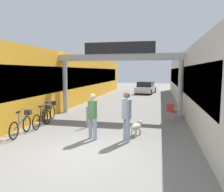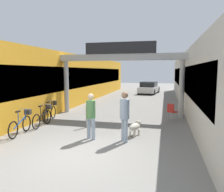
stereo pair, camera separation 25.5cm
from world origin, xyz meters
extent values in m
plane|color=gray|center=(0.00, 0.00, 0.00)|extent=(80.00, 80.00, 0.00)
cube|color=gold|center=(-5.10, 11.00, 1.83)|extent=(3.00, 26.00, 3.67)
cube|color=black|center=(-3.62, 11.00, 2.02)|extent=(0.04, 23.40, 1.47)
cube|color=beige|center=(5.10, 11.00, 1.83)|extent=(3.00, 26.00, 3.67)
cube|color=black|center=(3.62, 11.00, 2.02)|extent=(0.04, 23.40, 1.47)
cylinder|color=#B2B2B2|center=(-3.35, 6.27, 1.55)|extent=(0.28, 0.28, 3.09)
cylinder|color=#B2B2B2|center=(3.35, 6.27, 1.55)|extent=(0.28, 0.28, 3.09)
cube|color=#B2B2B2|center=(0.00, 6.27, 3.27)|extent=(7.40, 0.44, 0.36)
cube|color=#232326|center=(0.00, 6.07, 3.77)|extent=(3.96, 0.10, 0.64)
cylinder|color=#8C9EB2|center=(1.07, 1.63, 0.42)|extent=(0.19, 0.19, 0.83)
cylinder|color=#8C9EB2|center=(1.19, 1.42, 0.42)|extent=(0.19, 0.19, 0.83)
cylinder|color=#8C9EB2|center=(1.13, 1.53, 1.18)|extent=(0.47, 0.47, 0.69)
sphere|color=#8C664C|center=(1.13, 1.53, 1.67)|extent=(0.32, 0.32, 0.24)
cylinder|color=#8C9EB2|center=(-0.02, 1.47, 0.39)|extent=(0.19, 0.19, 0.79)
cylinder|color=#8C9EB2|center=(-0.23, 1.58, 0.39)|extent=(0.19, 0.19, 0.79)
cylinder|color=#4C7F47|center=(-0.12, 1.52, 1.11)|extent=(0.46, 0.46, 0.65)
sphere|color=beige|center=(-0.12, 1.52, 1.58)|extent=(0.30, 0.30, 0.22)
ellipsoid|color=beige|center=(1.38, 2.28, 0.35)|extent=(0.51, 0.74, 0.27)
sphere|color=beige|center=(1.48, 2.57, 0.45)|extent=(0.30, 0.30, 0.23)
sphere|color=white|center=(1.45, 2.48, 0.34)|extent=(0.21, 0.21, 0.17)
cylinder|color=beige|center=(1.36, 2.51, 0.11)|extent=(0.09, 0.09, 0.22)
cylinder|color=beige|center=(1.53, 2.45, 0.11)|extent=(0.09, 0.09, 0.22)
cylinder|color=beige|center=(1.23, 2.12, 0.11)|extent=(0.09, 0.09, 0.22)
cylinder|color=beige|center=(1.40, 2.06, 0.11)|extent=(0.09, 0.09, 0.22)
torus|color=black|center=(-3.06, 1.85, 0.34)|extent=(0.14, 0.67, 0.67)
torus|color=black|center=(-2.92, 0.84, 0.34)|extent=(0.14, 0.67, 0.67)
cube|color=#234C9E|center=(-2.99, 1.34, 0.52)|extent=(0.16, 0.94, 0.34)
cylinder|color=#234C9E|center=(-2.97, 1.22, 0.74)|extent=(0.04, 0.04, 0.42)
cube|color=black|center=(-2.97, 1.22, 0.96)|extent=(0.13, 0.23, 0.05)
cylinder|color=#234C9E|center=(-3.05, 1.79, 0.72)|extent=(0.04, 0.04, 0.46)
cylinder|color=gray|center=(-3.05, 1.79, 0.96)|extent=(0.46, 0.09, 0.03)
cube|color=#332D28|center=(-3.08, 1.99, 0.80)|extent=(0.26, 0.23, 0.20)
torus|color=black|center=(-2.90, 3.24, 0.34)|extent=(0.08, 0.67, 0.67)
torus|color=black|center=(-2.85, 2.22, 0.34)|extent=(0.08, 0.67, 0.67)
cube|color=black|center=(-2.88, 2.73, 0.52)|extent=(0.09, 0.94, 0.34)
cylinder|color=black|center=(-2.87, 2.61, 0.74)|extent=(0.03, 0.03, 0.42)
cube|color=black|center=(-2.87, 2.61, 0.96)|extent=(0.11, 0.22, 0.05)
cylinder|color=black|center=(-2.90, 3.18, 0.72)|extent=(0.03, 0.03, 0.46)
cylinder|color=gray|center=(-2.90, 3.18, 0.96)|extent=(0.46, 0.05, 0.03)
cube|color=#332D28|center=(-2.91, 3.38, 0.80)|extent=(0.25, 0.21, 0.20)
torus|color=black|center=(-3.24, 4.39, 0.34)|extent=(0.14, 0.67, 0.67)
torus|color=black|center=(-3.09, 3.38, 0.34)|extent=(0.14, 0.67, 0.67)
cube|color=gold|center=(-3.17, 3.88, 0.52)|extent=(0.17, 0.94, 0.34)
cylinder|color=gold|center=(-3.15, 3.76, 0.74)|extent=(0.04, 0.04, 0.42)
cube|color=black|center=(-3.15, 3.76, 0.96)|extent=(0.13, 0.23, 0.05)
cylinder|color=gold|center=(-3.23, 4.33, 0.72)|extent=(0.04, 0.04, 0.46)
cylinder|color=gray|center=(-3.23, 4.33, 0.96)|extent=(0.46, 0.09, 0.03)
cube|color=#332D28|center=(-3.26, 4.53, 0.80)|extent=(0.27, 0.23, 0.20)
cylinder|color=gray|center=(-0.86, 3.08, 0.44)|extent=(0.10, 0.10, 0.87)
sphere|color=gray|center=(-0.86, 3.08, 0.90)|extent=(0.10, 0.10, 0.10)
cylinder|color=gray|center=(2.87, 5.50, 0.23)|extent=(0.04, 0.04, 0.45)
cylinder|color=gray|center=(3.13, 5.29, 0.23)|extent=(0.04, 0.04, 0.45)
cylinder|color=gray|center=(2.65, 5.24, 0.23)|extent=(0.04, 0.04, 0.45)
cylinder|color=gray|center=(2.92, 5.02, 0.23)|extent=(0.04, 0.04, 0.45)
cube|color=#B2231E|center=(2.89, 5.26, 0.47)|extent=(0.56, 0.56, 0.04)
cube|color=#B2231E|center=(2.78, 5.12, 0.69)|extent=(0.33, 0.28, 0.40)
cube|color=silver|center=(0.73, 18.74, 0.48)|extent=(2.25, 4.19, 0.60)
cube|color=#1E2328|center=(0.71, 18.59, 1.06)|extent=(1.85, 2.38, 0.55)
cylinder|color=black|center=(0.13, 20.28, 0.30)|extent=(0.28, 0.62, 0.60)
cylinder|color=black|center=(1.70, 20.08, 0.30)|extent=(0.28, 0.62, 0.60)
cylinder|color=black|center=(-0.25, 17.41, 0.30)|extent=(0.28, 0.62, 0.60)
cylinder|color=black|center=(1.33, 17.20, 0.30)|extent=(0.28, 0.62, 0.60)
camera|label=1|loc=(2.25, -5.97, 2.50)|focal=35.00mm
camera|label=2|loc=(2.50, -5.91, 2.50)|focal=35.00mm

